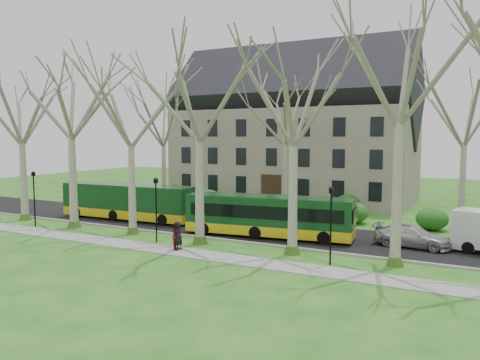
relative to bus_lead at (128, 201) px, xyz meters
name	(u,v)px	position (x,y,z in m)	size (l,w,h in m)	color
ground	(242,249)	(13.43, -4.73, -1.60)	(120.00, 120.00, 0.00)	#21691E
sidewalk	(223,258)	(13.43, -7.23, -1.57)	(70.00, 2.00, 0.06)	gray
road	(277,233)	(13.43, 0.77, -1.57)	(80.00, 8.00, 0.06)	black
curb	(253,243)	(13.43, -3.23, -1.53)	(80.00, 0.25, 0.14)	#A5A39E
building	(293,128)	(7.43, 19.27, 6.47)	(26.50, 12.20, 16.00)	gray
tree_row_verge	(245,138)	(13.43, -4.43, 5.40)	(49.00, 7.00, 14.00)	gray
tree_row_far	(289,150)	(12.10, 6.27, 4.40)	(33.00, 7.00, 12.00)	gray
lamp_row	(235,211)	(13.43, -5.73, 0.97)	(36.22, 0.22, 4.30)	black
hedges	(267,201)	(8.77, 9.27, -0.60)	(30.60, 8.60, 2.00)	#17531A
bus_lead	(128,201)	(0.00, 0.00, 0.00)	(12.32, 2.57, 3.08)	#113D1A
bus_follow	(268,216)	(13.42, -0.74, -0.06)	(11.85, 2.47, 2.96)	#113D1A
sedan	(412,236)	(22.89, 0.63, -0.85)	(1.93, 4.74, 1.38)	#B7B7BC
pedestrian_a	(178,236)	(10.09, -6.96, -0.67)	(0.63, 0.42, 1.73)	black
pedestrian_b	(178,235)	(9.95, -6.86, -0.67)	(0.85, 0.66, 1.75)	#5A1421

